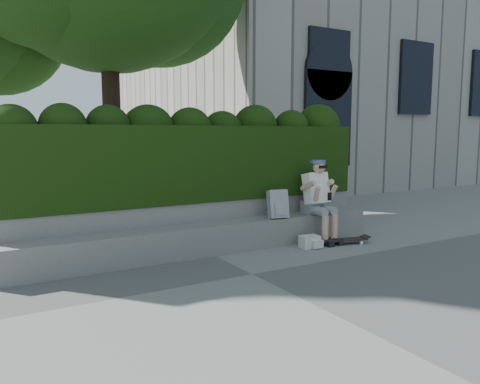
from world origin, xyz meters
TOP-DOWN VIEW (x-y plane):
  - ground at (0.00, 0.00)m, footprint 80.00×80.00m
  - bench_ledge at (0.00, 1.25)m, footprint 6.00×0.45m
  - planter_wall at (0.00, 1.73)m, footprint 6.00×0.50m
  - hedge at (0.00, 1.95)m, footprint 6.00×1.00m
  - person at (1.98, 1.07)m, footprint 0.40×0.76m
  - skateboard at (2.18, 0.65)m, footprint 0.84×0.41m
  - backpack_plaid at (1.20, 1.15)m, footprint 0.34×0.23m
  - backpack_ground at (1.55, 0.75)m, footprint 0.32×0.24m

SIDE VIEW (x-z plane):
  - ground at x=0.00m, z-range 0.00..0.00m
  - skateboard at x=2.18m, z-range 0.03..0.11m
  - backpack_ground at x=1.55m, z-range 0.00..0.19m
  - bench_ledge at x=0.00m, z-range 0.00..0.45m
  - planter_wall at x=0.00m, z-range 0.00..0.75m
  - backpack_plaid at x=1.20m, z-range 0.45..0.91m
  - person at x=1.98m, z-range 0.06..1.44m
  - hedge at x=0.00m, z-range 0.75..1.95m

